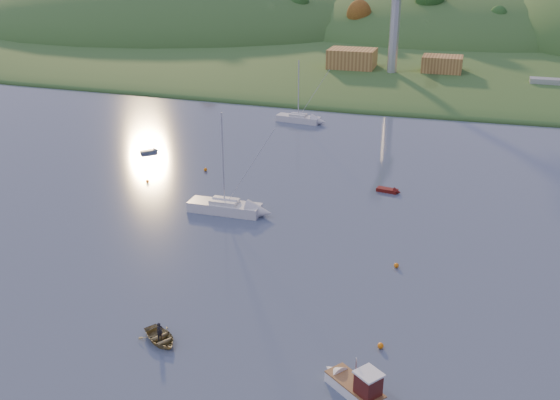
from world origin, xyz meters
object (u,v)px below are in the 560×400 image
(sailboat_near, at_px, (225,206))
(grey_dinghy, at_px, (152,151))
(red_tender, at_px, (392,191))
(fishing_boat, at_px, (351,382))
(canoe, at_px, (160,338))
(sailboat_far, at_px, (298,118))

(sailboat_near, xyz_separation_m, grey_dinghy, (-19.76, 18.67, -0.56))
(red_tender, bearing_deg, sailboat_near, -136.39)
(fishing_boat, distance_m, canoe, 16.16)
(sailboat_near, distance_m, canoe, 26.88)
(sailboat_near, xyz_separation_m, red_tender, (18.47, 12.57, -0.56))
(sailboat_near, distance_m, sailboat_far, 42.94)
(sailboat_near, distance_m, grey_dinghy, 27.19)
(red_tender, xyz_separation_m, grey_dinghy, (-38.23, 6.10, 0.00))
(sailboat_far, bearing_deg, grey_dinghy, -117.57)
(canoe, xyz_separation_m, grey_dinghy, (-24.77, 45.08, -0.17))
(sailboat_far, relative_size, red_tender, 3.36)
(sailboat_near, height_order, red_tender, sailboat_near)
(red_tender, bearing_deg, fishing_boat, -76.91)
(canoe, distance_m, red_tender, 41.24)
(sailboat_far, height_order, grey_dinghy, sailboat_far)
(fishing_boat, relative_size, canoe, 1.43)
(fishing_boat, relative_size, sailboat_far, 0.49)
(sailboat_near, relative_size, canoe, 3.22)
(fishing_boat, distance_m, sailboat_far, 74.58)
(sailboat_near, height_order, sailboat_far, sailboat_near)
(sailboat_far, height_order, canoe, sailboat_far)
(sailboat_far, distance_m, red_tender, 37.02)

